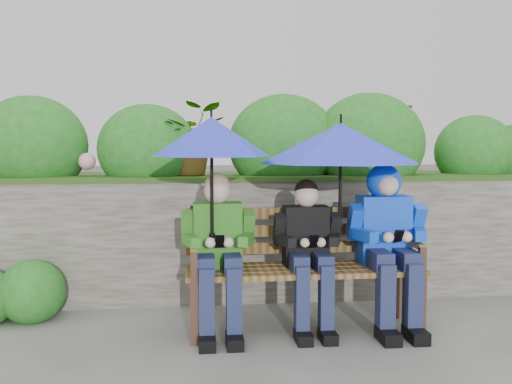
{
  "coord_description": "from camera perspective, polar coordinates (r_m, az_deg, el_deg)",
  "views": [
    {
      "loc": [
        -0.46,
        -3.93,
        1.3
      ],
      "look_at": [
        0.0,
        0.1,
        0.95
      ],
      "focal_mm": 40.0,
      "sensor_mm": 36.0,
      "label": 1
    }
  ],
  "objects": [
    {
      "name": "umbrella_right",
      "position": [
        3.98,
        8.46,
        4.85
      ],
      "size": [
        1.12,
        1.12,
        0.82
      ],
      "color": "#212DDD",
      "rests_on": "ground"
    },
    {
      "name": "garden_backdrop",
      "position": [
        5.58,
        -2.02,
        -1.92
      ],
      "size": [
        8.0,
        2.86,
        1.77
      ],
      "color": "#534F43",
      "rests_on": "ground"
    },
    {
      "name": "park_bench",
      "position": [
        4.04,
        4.65,
        -6.69
      ],
      "size": [
        1.63,
        0.48,
        0.86
      ],
      "color": "#43291F",
      "rests_on": "ground"
    },
    {
      "name": "boy_left",
      "position": [
        3.87,
        -3.79,
        -5.37
      ],
      "size": [
        0.5,
        0.58,
        1.1
      ],
      "color": "#276820",
      "rests_on": "ground"
    },
    {
      "name": "umbrella_left",
      "position": [
        3.79,
        -4.47,
        5.52
      ],
      "size": [
        0.79,
        0.79,
        0.87
      ],
      "color": "#212DDD",
      "rests_on": "ground"
    },
    {
      "name": "ground",
      "position": [
        4.17,
        0.16,
        -13.25
      ],
      "size": [
        60.0,
        60.0,
        0.0
      ],
      "primitive_type": "plane",
      "color": "#515149",
      "rests_on": "ground"
    },
    {
      "name": "boy_right",
      "position": [
        4.1,
        13.03,
        -3.96
      ],
      "size": [
        0.54,
        0.65,
        1.15
      ],
      "color": "#003DDC",
      "rests_on": "ground"
    },
    {
      "name": "boy_middle",
      "position": [
        3.96,
        5.25,
        -5.44
      ],
      "size": [
        0.46,
        0.53,
        1.05
      ],
      "color": "black",
      "rests_on": "ground"
    }
  ]
}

